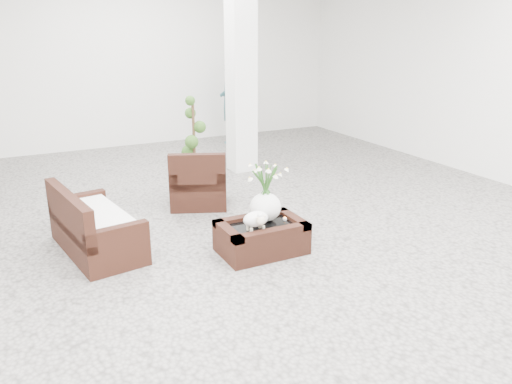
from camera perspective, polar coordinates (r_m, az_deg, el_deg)
name	(u,v)px	position (r m, az deg, el deg)	size (l,w,h in m)	color
ground	(252,241)	(5.84, -0.45, -5.51)	(11.00, 11.00, 0.00)	gray
column	(241,64)	(8.41, -1.69, 14.12)	(0.40, 0.40, 3.50)	white
coffee_table	(261,238)	(5.52, 0.61, -5.22)	(0.90, 0.60, 0.31)	#35180F
sheep_figurine	(256,221)	(5.28, -0.03, -3.24)	(0.28, 0.23, 0.21)	white
planter_narcissus	(266,186)	(5.45, 1.08, 0.72)	(0.44, 0.44, 0.80)	white
tealight	(285,218)	(5.60, 3.25, -2.98)	(0.04, 0.04, 0.03)	white
armchair	(199,177)	(6.93, -6.46, 1.68)	(0.74, 0.71, 0.79)	#35180F
loveseat	(96,220)	(5.74, -17.49, -3.01)	(1.34, 0.64, 0.71)	#35180F
topiary	(194,141)	(7.86, -6.95, 5.70)	(0.35, 0.35, 1.33)	#284917
shopper	(230,100)	(10.64, -2.92, 10.24)	(0.64, 0.42, 1.75)	#30636C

